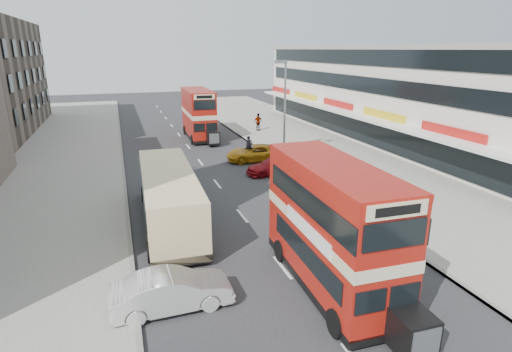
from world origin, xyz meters
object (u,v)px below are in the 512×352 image
object	(u,v)px
street_lamp	(284,104)
car_right_b	(255,153)
cyclist	(249,151)
coach	(169,196)
car_left_front	(172,291)
pedestrian_near	(330,166)
car_right_a	(274,166)
bus_second	(199,114)
pedestrian_far	(258,122)
bus_main	(332,227)

from	to	relation	value
street_lamp	car_right_b	distance (m)	4.71
cyclist	coach	bearing A→B (deg)	-132.63
car_left_front	pedestrian_near	xyz separation A→B (m)	(12.72, 11.88, 0.30)
street_lamp	cyclist	size ratio (longest dim) A/B	4.10
street_lamp	car_right_a	world-z (taller)	street_lamp
bus_second	cyclist	world-z (taller)	bus_second
street_lamp	cyclist	bearing A→B (deg)	144.03
pedestrian_near	pedestrian_far	distance (m)	18.40
coach	pedestrian_near	xyz separation A→B (m)	(11.81, 4.29, -0.59)
coach	car_right_b	distance (m)	13.72
bus_main	street_lamp	bearing A→B (deg)	-104.86
car_right_a	cyclist	size ratio (longest dim) A/B	2.16
street_lamp	bus_second	size ratio (longest dim) A/B	0.92
pedestrian_far	cyclist	world-z (taller)	pedestrian_far
coach	car_left_front	distance (m)	7.69
street_lamp	bus_main	bearing A→B (deg)	-106.55
street_lamp	car_right_b	bearing A→B (deg)	154.13
street_lamp	pedestrian_far	distance (m)	13.55
cyclist	car_left_front	bearing A→B (deg)	-122.83
bus_second	car_left_front	bearing A→B (deg)	78.37
coach	pedestrian_near	distance (m)	12.58
coach	pedestrian_far	distance (m)	25.97
car_right_b	pedestrian_near	size ratio (longest dim) A/B	2.80
car_left_front	pedestrian_far	world-z (taller)	pedestrian_far
bus_second	coach	bearing A→B (deg)	76.27
car_left_front	cyclist	xyz separation A→B (m)	(8.97, 19.14, -0.03)
street_lamp	pedestrian_near	bearing A→B (deg)	-76.18
coach	car_left_front	world-z (taller)	coach
bus_second	cyclist	xyz separation A→B (m)	(2.32, -9.84, -1.86)
car_left_front	car_right_b	xyz separation A→B (m)	(9.30, 18.41, -0.04)
bus_main	pedestrian_far	bearing A→B (deg)	-102.06
coach	car_right_a	size ratio (longest dim) A/B	2.42
car_right_b	coach	bearing A→B (deg)	-33.82
car_right_b	bus_main	bearing A→B (deg)	-5.79
street_lamp	car_left_front	bearing A→B (deg)	-123.13
car_right_b	pedestrian_far	size ratio (longest dim) A/B	2.52
street_lamp	coach	size ratio (longest dim) A/B	0.79
bus_second	car_right_b	world-z (taller)	bus_second
car_right_a	pedestrian_far	bearing A→B (deg)	160.92
car_right_b	bus_second	bearing A→B (deg)	-161.94
car_left_front	car_right_a	bearing A→B (deg)	-34.42
bus_main	car_right_b	xyz separation A→B (m)	(3.25, 18.86, -1.86)
coach	pedestrian_near	world-z (taller)	coach
pedestrian_near	pedestrian_far	size ratio (longest dim) A/B	0.90
coach	pedestrian_near	size ratio (longest dim) A/B	5.99
bus_main	cyclist	xyz separation A→B (m)	(2.92, 19.60, -1.85)
pedestrian_far	cyclist	bearing A→B (deg)	-130.86
coach	car_right_b	bearing A→B (deg)	54.09
coach	street_lamp	bearing A→B (deg)	45.09
car_right_a	coach	bearing A→B (deg)	-55.76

